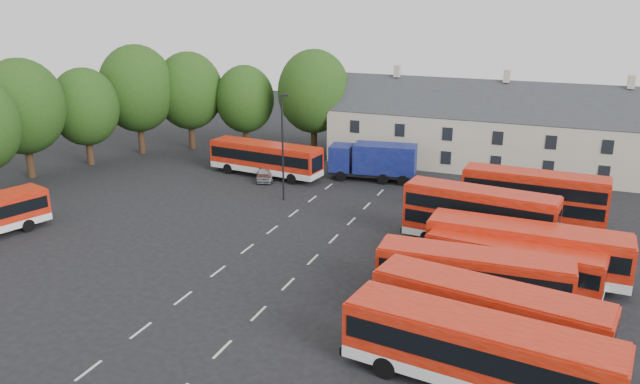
{
  "coord_description": "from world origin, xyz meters",
  "views": [
    {
      "loc": [
        19.86,
        -33.78,
        17.23
      ],
      "look_at": [
        2.43,
        9.74,
        2.2
      ],
      "focal_mm": 35.0,
      "sensor_mm": 36.0,
      "label": 1
    }
  ],
  "objects_px": {
    "bus_dd_south": "(479,215)",
    "lamppost": "(283,145)",
    "bus_row_a": "(478,348)",
    "silver_car": "(265,173)",
    "box_truck": "(374,160)"
  },
  "relations": [
    {
      "from": "silver_car",
      "to": "lamppost",
      "type": "relative_size",
      "value": 0.42
    },
    {
      "from": "bus_row_a",
      "to": "lamppost",
      "type": "distance_m",
      "value": 29.12
    },
    {
      "from": "lamppost",
      "to": "bus_row_a",
      "type": "bearing_deg",
      "value": -47.55
    },
    {
      "from": "box_truck",
      "to": "silver_car",
      "type": "xyz_separation_m",
      "value": [
        -9.79,
        -3.75,
        -1.34
      ]
    },
    {
      "from": "bus_row_a",
      "to": "silver_car",
      "type": "relative_size",
      "value": 3.19
    },
    {
      "from": "bus_dd_south",
      "to": "box_truck",
      "type": "relative_size",
      "value": 1.27
    },
    {
      "from": "bus_row_a",
      "to": "bus_dd_south",
      "type": "relative_size",
      "value": 1.17
    },
    {
      "from": "silver_car",
      "to": "lamppost",
      "type": "distance_m",
      "value": 7.81
    },
    {
      "from": "bus_dd_south",
      "to": "lamppost",
      "type": "height_order",
      "value": "lamppost"
    },
    {
      "from": "box_truck",
      "to": "silver_car",
      "type": "distance_m",
      "value": 10.57
    },
    {
      "from": "bus_row_a",
      "to": "silver_car",
      "type": "xyz_separation_m",
      "value": [
        -23.88,
        26.31,
        -1.41
      ]
    },
    {
      "from": "lamppost",
      "to": "silver_car",
      "type": "bearing_deg",
      "value": 131.2
    },
    {
      "from": "bus_dd_south",
      "to": "lamppost",
      "type": "bearing_deg",
      "value": 172.39
    },
    {
      "from": "lamppost",
      "to": "box_truck",
      "type": "bearing_deg",
      "value": 57.74
    },
    {
      "from": "bus_row_a",
      "to": "lamppost",
      "type": "xyz_separation_m",
      "value": [
        -19.56,
        21.38,
        2.84
      ]
    }
  ]
}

